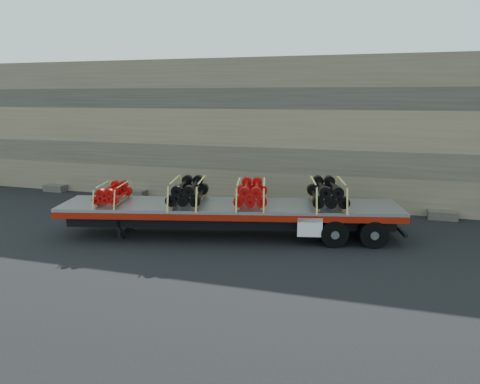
# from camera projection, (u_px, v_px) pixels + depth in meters

# --- Properties ---
(ground) EXTENTS (120.00, 120.00, 0.00)m
(ground) POSITION_uv_depth(u_px,v_px,m) (257.00, 235.00, 17.89)
(ground) COLOR black
(ground) RESTS_ON ground
(rock_wall) EXTENTS (44.00, 3.00, 7.00)m
(rock_wall) POSITION_uv_depth(u_px,v_px,m) (293.00, 131.00, 23.25)
(rock_wall) COLOR #7A6B54
(rock_wall) RESTS_ON ground
(trailer) EXTENTS (12.79, 5.47, 1.26)m
(trailer) POSITION_uv_depth(u_px,v_px,m) (229.00, 220.00, 17.60)
(trailer) COLOR #A2A5AA
(trailer) RESTS_ON ground
(bundle_front) EXTENTS (1.38, 2.06, 0.67)m
(bundle_front) POSITION_uv_depth(u_px,v_px,m) (113.00, 194.00, 17.65)
(bundle_front) COLOR #B50B09
(bundle_front) RESTS_ON trailer
(bundle_midfront) EXTENTS (1.79, 2.68, 0.87)m
(bundle_midfront) POSITION_uv_depth(u_px,v_px,m) (188.00, 192.00, 17.47)
(bundle_midfront) COLOR black
(bundle_midfront) RESTS_ON trailer
(bundle_midrear) EXTENTS (1.70, 2.53, 0.82)m
(bundle_midrear) POSITION_uv_depth(u_px,v_px,m) (251.00, 193.00, 17.34)
(bundle_midrear) COLOR #B50B09
(bundle_midrear) RESTS_ON trailer
(bundle_rear) EXTENTS (1.84, 2.75, 0.89)m
(bundle_rear) POSITION_uv_depth(u_px,v_px,m) (327.00, 193.00, 17.18)
(bundle_rear) COLOR black
(bundle_rear) RESTS_ON trailer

